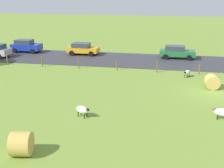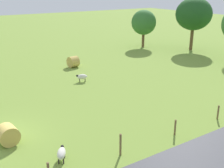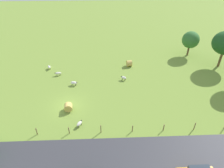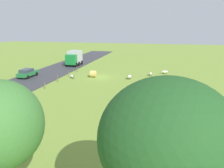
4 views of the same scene
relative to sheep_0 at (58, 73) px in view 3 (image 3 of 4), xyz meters
name	(u,v)px [view 3 (image 3 of 4)]	position (x,y,z in m)	size (l,w,h in m)	color
ground_plane	(68,106)	(9.08, 3.11, -0.48)	(160.00, 160.00, 0.00)	olive
sheep_0	(58,73)	(0.00, 0.00, 0.00)	(0.60, 1.29, 0.70)	silver
sheep_1	(49,67)	(-2.62, -2.27, -0.02)	(1.22, 0.82, 0.69)	silver
sheep_2	(79,124)	(13.45, 5.33, -0.03)	(1.14, 0.90, 0.68)	silver
sheep_3	(124,78)	(2.16, 12.40, 0.03)	(0.87, 1.12, 0.75)	silver
sheep_4	(74,83)	(3.48, 3.43, 0.01)	(0.78, 1.34, 0.75)	white
hay_bale_0	(129,63)	(-3.16, 14.03, 0.15)	(1.25, 1.25, 1.01)	tan
hay_bale_1	(68,107)	(10.15, 3.39, 0.12)	(1.19, 1.19, 1.04)	tan
tree_3	(191,40)	(-7.77, 27.99, 3.22)	(3.67, 3.67, 5.55)	brown
fence_post_0	(37,131)	(14.73, -0.02, 0.08)	(0.12, 0.12, 1.12)	brown
fence_post_1	(69,131)	(14.73, 4.12, 0.04)	(0.12, 0.12, 1.04)	brown
fence_post_2	(101,129)	(14.73, 8.25, 0.17)	(0.12, 0.12, 1.29)	brown
fence_post_3	(132,129)	(14.73, 12.39, 0.04)	(0.12, 0.12, 1.03)	brown
fence_post_4	(164,128)	(14.73, 16.53, 0.04)	(0.12, 0.12, 1.03)	brown
fence_post_5	(195,126)	(14.73, 20.66, 0.11)	(0.12, 0.12, 1.18)	brown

